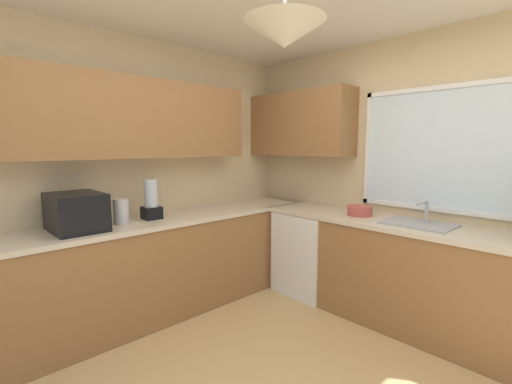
{
  "coord_description": "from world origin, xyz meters",
  "views": [
    {
      "loc": [
        1.3,
        -1.44,
        1.56
      ],
      "look_at": [
        -0.77,
        0.52,
        1.18
      ],
      "focal_mm": 24.47,
      "sensor_mm": 36.0,
      "label": 1
    }
  ],
  "objects_px": {
    "kettle": "(121,212)",
    "sink_assembly": "(419,223)",
    "microwave": "(76,212)",
    "blender_appliance": "(152,201)",
    "bowl": "(360,211)",
    "dishwasher": "(311,252)"
  },
  "relations": [
    {
      "from": "kettle",
      "to": "sink_assembly",
      "type": "distance_m",
      "value": 2.5
    },
    {
      "from": "microwave",
      "to": "bowl",
      "type": "xyz_separation_m",
      "value": [
        1.21,
        2.13,
        -0.1
      ]
    },
    {
      "from": "sink_assembly",
      "to": "blender_appliance",
      "type": "xyz_separation_m",
      "value": [
        -1.75,
        -1.51,
        0.15
      ]
    },
    {
      "from": "microwave",
      "to": "sink_assembly",
      "type": "relative_size",
      "value": 0.89
    },
    {
      "from": "microwave",
      "to": "blender_appliance",
      "type": "height_order",
      "value": "blender_appliance"
    },
    {
      "from": "sink_assembly",
      "to": "bowl",
      "type": "xyz_separation_m",
      "value": [
        -0.55,
        -0.01,
        0.03
      ]
    },
    {
      "from": "dishwasher",
      "to": "sink_assembly",
      "type": "height_order",
      "value": "sink_assembly"
    },
    {
      "from": "kettle",
      "to": "bowl",
      "type": "relative_size",
      "value": 0.91
    },
    {
      "from": "kettle",
      "to": "dishwasher",
      "type": "bearing_deg",
      "value": 70.04
    },
    {
      "from": "blender_appliance",
      "to": "kettle",
      "type": "bearing_deg",
      "value": -86.02
    },
    {
      "from": "sink_assembly",
      "to": "dishwasher",
      "type": "bearing_deg",
      "value": -178.05
    },
    {
      "from": "blender_appliance",
      "to": "sink_assembly",
      "type": "bearing_deg",
      "value": 40.8
    },
    {
      "from": "dishwasher",
      "to": "blender_appliance",
      "type": "height_order",
      "value": "blender_appliance"
    },
    {
      "from": "bowl",
      "to": "blender_appliance",
      "type": "relative_size",
      "value": 0.65
    },
    {
      "from": "bowl",
      "to": "blender_appliance",
      "type": "bearing_deg",
      "value": -128.71
    },
    {
      "from": "dishwasher",
      "to": "microwave",
      "type": "relative_size",
      "value": 1.79
    },
    {
      "from": "microwave",
      "to": "bowl",
      "type": "relative_size",
      "value": 2.06
    },
    {
      "from": "kettle",
      "to": "sink_assembly",
      "type": "xyz_separation_m",
      "value": [
        1.73,
        1.8,
        -0.09
      ]
    },
    {
      "from": "microwave",
      "to": "bowl",
      "type": "distance_m",
      "value": 2.45
    },
    {
      "from": "dishwasher",
      "to": "microwave",
      "type": "bearing_deg",
      "value": -107.41
    },
    {
      "from": "blender_appliance",
      "to": "bowl",
      "type": "bearing_deg",
      "value": 51.29
    },
    {
      "from": "kettle",
      "to": "bowl",
      "type": "height_order",
      "value": "kettle"
    }
  ]
}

